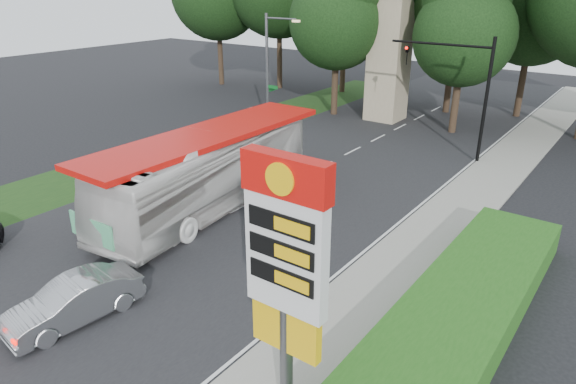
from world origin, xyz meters
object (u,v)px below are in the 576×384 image
Objects in this scene: traffic_signal_mast at (465,81)px; sedan_silver at (74,301)px; monument at (390,52)px; transit_bus at (210,170)px; streetlight_signs at (270,68)px; gas_station_pylon at (286,260)px.

traffic_signal_mast is 23.57m from sedan_silver.
transit_bus is at bearing -87.91° from monument.
sedan_silver is at bearing -100.37° from traffic_signal_mast.
monument reaches higher than traffic_signal_mast.
streetlight_signs reaches higher than sedan_silver.
monument is (-7.68, 6.00, 0.43)m from traffic_signal_mast.
traffic_signal_mast reaches higher than transit_bus.
gas_station_pylon is at bearing -51.04° from streetlight_signs.
monument is 2.35× the size of sedan_silver.
traffic_signal_mast reaches higher than sedan_silver.
transit_bus is (-10.48, 8.17, -2.63)m from gas_station_pylon.
traffic_signal_mast is at bearing -38.00° from monument.
monument is (4.99, 7.99, 0.67)m from streetlight_signs.
gas_station_pylon reaches higher than transit_bus.
gas_station_pylon is 8.60m from sedan_silver.
gas_station_pylon is 13.54m from transit_bus.
traffic_signal_mast is 0.55× the size of transit_bus.
sedan_silver is at bearing -173.72° from gas_station_pylon.
monument reaches higher than gas_station_pylon.
sedan_silver is (-7.70, -0.85, -3.75)m from gas_station_pylon.
transit_bus is (-6.96, -13.83, -2.85)m from traffic_signal_mast.
transit_bus is 9.50m from sedan_silver.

